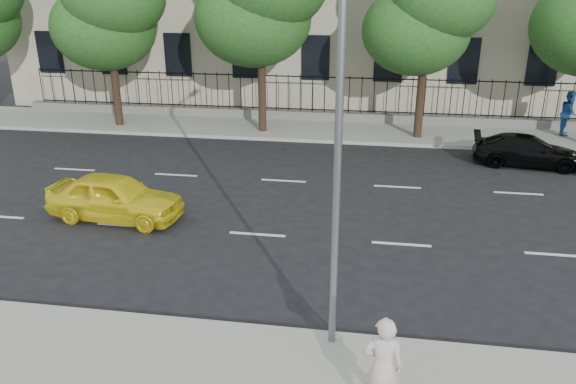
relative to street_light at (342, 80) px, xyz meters
name	(u,v)px	position (x,y,z in m)	size (l,w,h in m)	color
ground	(236,278)	(-2.50, 1.77, -5.15)	(120.00, 120.00, 0.00)	black
far_sidewalk	(308,129)	(-2.50, 15.77, -5.07)	(60.00, 4.00, 0.15)	gray
lane_markings	(272,204)	(-2.50, 6.52, -5.14)	(49.60, 4.62, 0.01)	silver
iron_fence	(312,109)	(-2.50, 17.47, -4.50)	(30.00, 0.50, 2.20)	slate
street_light	(342,80)	(0.00, 0.00, 0.00)	(0.25, 3.32, 8.05)	slate
tree_d	(429,2)	(2.54, 15.13, 0.69)	(5.34, 4.94, 8.84)	#382619
yellow_taxi	(115,197)	(-6.90, 4.71, -4.46)	(1.63, 4.04, 1.38)	yellow
black_sedan	(528,151)	(6.44, 11.95, -4.56)	(1.65, 4.05, 1.18)	black
woman_near	(382,367)	(0.93, -2.36, -4.10)	(0.66, 0.43, 1.80)	beige
pedestrian_far	(569,113)	(9.11, 16.36, -4.02)	(0.96, 0.74, 1.97)	#215199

